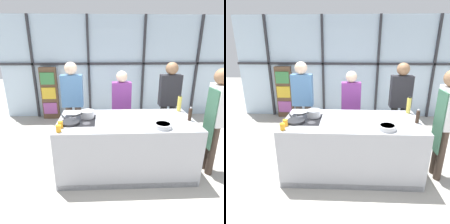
{
  "view_description": "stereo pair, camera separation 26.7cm",
  "coord_description": "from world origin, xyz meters",
  "views": [
    {
      "loc": [
        -0.36,
        -2.98,
        2.15
      ],
      "look_at": [
        -0.23,
        0.1,
        1.04
      ],
      "focal_mm": 32.0,
      "sensor_mm": 36.0,
      "label": 1
    },
    {
      "loc": [
        -0.09,
        -2.98,
        2.15
      ],
      "look_at": [
        -0.23,
        0.1,
        1.04
      ],
      "focal_mm": 32.0,
      "sensor_mm": 36.0,
      "label": 2
    }
  ],
  "objects": [
    {
      "name": "spectator_center_right",
      "position": [
        0.99,
        0.93,
        1.02
      ],
      "size": [
        0.42,
        0.25,
        1.76
      ],
      "rotation": [
        0.0,
        0.0,
        3.14
      ],
      "color": "black",
      "rests_on": "ground_plane"
    },
    {
      "name": "demo_island",
      "position": [
        -0.0,
        -0.0,
        0.47
      ],
      "size": [
        2.2,
        1.03,
        0.94
      ],
      "color": "#A8AAB2",
      "rests_on": "ground_plane"
    },
    {
      "name": "chef",
      "position": [
        1.4,
        -0.1,
        1.05
      ],
      "size": [
        0.25,
        0.36,
        1.77
      ],
      "rotation": [
        0.0,
        0.0,
        1.57
      ],
      "color": "#47382D",
      "rests_on": "ground_plane"
    },
    {
      "name": "spectator_far_left",
      "position": [
        -0.99,
        0.93,
        1.02
      ],
      "size": [
        0.42,
        0.25,
        1.77
      ],
      "rotation": [
        0.0,
        0.0,
        3.14
      ],
      "color": "#47382D",
      "rests_on": "ground_plane"
    },
    {
      "name": "oil_bottle",
      "position": [
        1.0,
        0.39,
        1.08
      ],
      "size": [
        0.07,
        0.07,
        0.3
      ],
      "color": "#E0CC4C",
      "rests_on": "demo_island"
    },
    {
      "name": "saucepan",
      "position": [
        -0.64,
        0.12,
        1.0
      ],
      "size": [
        0.35,
        0.34,
        0.12
      ],
      "color": "silver",
      "rests_on": "demo_island"
    },
    {
      "name": "spectator_center_left",
      "position": [
        0.0,
        0.93,
        0.92
      ],
      "size": [
        0.39,
        0.22,
        1.59
      ],
      "rotation": [
        0.0,
        0.0,
        3.14
      ],
      "color": "black",
      "rests_on": "ground_plane"
    },
    {
      "name": "mixing_bowl",
      "position": [
        0.5,
        -0.34,
        0.98
      ],
      "size": [
        0.25,
        0.25,
        0.07
      ],
      "color": "silver",
      "rests_on": "demo_island"
    },
    {
      "name": "ground_plane",
      "position": [
        0.0,
        0.0,
        0.0
      ],
      "size": [
        18.0,
        18.0,
        0.0
      ],
      "primitive_type": "plane",
      "color": "#ADA89E"
    },
    {
      "name": "pepper_grinder",
      "position": [
        1.01,
        -0.07,
        1.04
      ],
      "size": [
        0.06,
        0.06,
        0.23
      ],
      "color": "#332319",
      "rests_on": "demo_island"
    },
    {
      "name": "back_window_wall",
      "position": [
        0.0,
        2.75,
        1.4
      ],
      "size": [
        6.4,
        0.1,
        2.8
      ],
      "color": "silver",
      "rests_on": "ground_plane"
    },
    {
      "name": "juice_glass_far",
      "position": [
        -1.0,
        -0.28,
        0.99
      ],
      "size": [
        0.07,
        0.07,
        0.1
      ],
      "primitive_type": "cylinder",
      "color": "orange",
      "rests_on": "demo_island"
    },
    {
      "name": "bookshelf",
      "position": [
        -1.89,
        2.57,
        0.74
      ],
      "size": [
        0.45,
        0.19,
        1.47
      ],
      "color": "brown",
      "rests_on": "ground_plane"
    },
    {
      "name": "juice_glass_near",
      "position": [
        -1.0,
        -0.42,
        0.99
      ],
      "size": [
        0.07,
        0.07,
        0.1
      ],
      "primitive_type": "cylinder",
      "color": "orange",
      "rests_on": "demo_island"
    },
    {
      "name": "frying_pan",
      "position": [
        -0.89,
        -0.12,
        0.96
      ],
      "size": [
        0.35,
        0.47,
        0.04
      ],
      "color": "#232326",
      "rests_on": "demo_island"
    },
    {
      "name": "white_plate",
      "position": [
        0.5,
        0.18,
        0.95
      ],
      "size": [
        0.26,
        0.26,
        0.01
      ],
      "primitive_type": "cylinder",
      "color": "white",
      "rests_on": "demo_island"
    }
  ]
}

